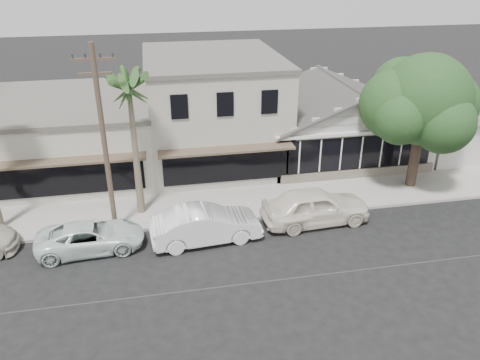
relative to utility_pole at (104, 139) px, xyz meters
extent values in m
plane|color=black|center=(9.00, -5.20, -4.79)|extent=(140.00, 140.00, 0.00)
cube|color=#9E9991|center=(1.00, 1.55, -4.71)|extent=(90.00, 3.50, 0.15)
cube|color=silver|center=(14.00, 7.30, -3.29)|extent=(10.00, 8.00, 3.00)
cube|color=black|center=(14.00, 3.24, -3.04)|extent=(8.80, 0.10, 2.00)
cube|color=#60564C|center=(14.00, 3.25, -4.44)|extent=(9.60, 0.18, 0.70)
cube|color=silver|center=(22.20, 6.30, -3.29)|extent=(6.00, 6.00, 3.00)
cube|color=#B9B4A7|center=(6.00, 8.30, -1.54)|extent=(8.00, 10.00, 6.50)
cube|color=beige|center=(-3.00, 8.30, -2.69)|extent=(10.00, 10.00, 4.20)
cylinder|color=brown|center=(0.00, 0.00, -0.29)|extent=(0.24, 0.24, 9.00)
cube|color=brown|center=(0.00, 0.00, 3.51)|extent=(1.80, 0.12, 0.12)
cube|color=brown|center=(0.00, 0.00, 2.91)|extent=(1.40, 0.12, 0.12)
imported|color=white|center=(9.80, -1.01, -3.87)|extent=(5.49, 2.48, 1.83)
imported|color=white|center=(4.23, -1.64, -3.94)|extent=(5.27, 2.26, 1.69)
imported|color=silver|center=(-1.00, -1.39, -4.13)|extent=(4.89, 2.50, 1.32)
cylinder|color=#433428|center=(16.56, 1.74, -3.28)|extent=(0.57, 0.57, 3.03)
sphere|color=#193D1A|center=(16.56, 1.74, 0.41)|extent=(4.92, 4.92, 4.92)
sphere|color=#193D1A|center=(18.26, 2.31, -0.06)|extent=(3.59, 3.59, 3.59)
sphere|color=#193D1A|center=(15.05, 2.12, 0.13)|extent=(3.78, 3.78, 3.78)
sphere|color=#193D1A|center=(16.94, 0.32, -0.44)|extent=(3.22, 3.22, 3.22)
sphere|color=#193D1A|center=(15.99, 3.26, 0.70)|extent=(3.41, 3.41, 3.41)
sphere|color=#193D1A|center=(17.70, 3.07, 1.08)|extent=(3.03, 3.03, 3.03)
sphere|color=#193D1A|center=(14.86, 0.99, -0.25)|extent=(2.84, 2.84, 2.84)
cone|color=#726651|center=(1.24, 1.48, -1.54)|extent=(0.40, 0.40, 6.49)
camera|label=1|loc=(2.28, -20.29, 7.38)|focal=35.00mm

